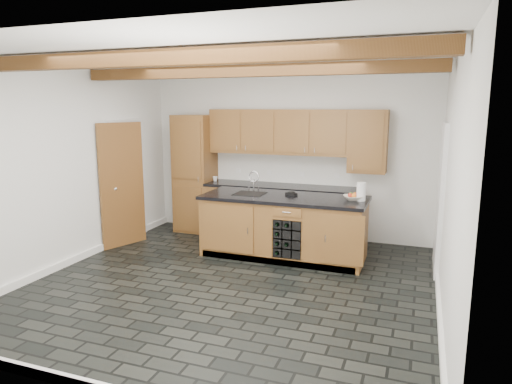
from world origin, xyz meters
TOP-DOWN VIEW (x-y plane):
  - ground at (0.00, 0.00)m, footprint 5.00×5.00m
  - room_shell at (-0.09, 0.53)m, footprint 5.01×5.00m
  - back_cabinetry at (-0.38, 2.24)m, footprint 3.65×0.62m
  - island at (0.31, 1.28)m, footprint 2.48×0.96m
  - faucet at (-0.25, 1.33)m, footprint 0.45×0.40m
  - kitchen_scale at (0.38, 1.40)m, footprint 0.19×0.15m
  - fruit_bowl at (1.31, 1.35)m, footprint 0.36×0.36m
  - fruit_cluster at (1.31, 1.35)m, footprint 0.16×0.17m
  - paper_towel at (1.42, 1.34)m, footprint 0.13×0.13m
  - mug at (-1.26, 2.22)m, footprint 0.09×0.09m

SIDE VIEW (x-z plane):
  - ground at x=0.00m, z-range 0.00..0.00m
  - island at x=0.31m, z-range 0.00..0.93m
  - kitchen_scale at x=0.38m, z-range 0.93..0.98m
  - faucet at x=-0.25m, z-range 0.79..1.14m
  - fruit_bowl at x=1.31m, z-range 0.93..1.00m
  - mug at x=-1.26m, z-range 0.93..1.01m
  - back_cabinetry at x=-0.38m, z-range -0.12..2.08m
  - fruit_cluster at x=1.31m, z-range 0.97..1.04m
  - paper_towel at x=1.42m, z-range 0.93..1.19m
  - room_shell at x=-0.09m, z-range -0.97..4.03m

